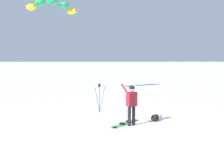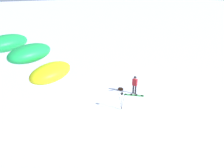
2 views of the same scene
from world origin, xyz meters
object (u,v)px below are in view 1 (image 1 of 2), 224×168
at_px(snowboard, 125,123).
at_px(snowboarder, 132,101).
at_px(gear_bag_large, 155,118).
at_px(camera_tripod, 99,92).
at_px(traction_kite, 52,6).

bearing_deg(snowboard, snowboarder, 136.58).
height_order(gear_bag_large, camera_tripod, camera_tripod).
relative_size(snowboard, traction_kite, 0.36).
distance_m(snowboarder, traction_kite, 11.95).
bearing_deg(snowboarder, gear_bag_large, -149.03).
height_order(snowboarder, camera_tripod, snowboarder).
bearing_deg(traction_kite, gear_bag_large, 126.64).
bearing_deg(snowboard, gear_bag_large, -161.40).
xyz_separation_m(traction_kite, camera_tripod, (-3.76, 6.75, -5.70)).
height_order(snowboard, gear_bag_large, gear_bag_large).
height_order(snowboarder, gear_bag_large, snowboarder).
xyz_separation_m(snowboarder, gear_bag_large, (-1.14, -0.68, -0.90)).
bearing_deg(traction_kite, snowboarder, 119.41).
bearing_deg(gear_bag_large, traction_kite, -53.36).
bearing_deg(camera_tripod, snowboard, 118.10).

